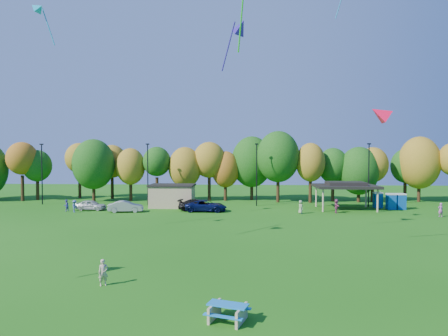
# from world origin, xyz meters

# --- Properties ---
(ground) EXTENTS (160.00, 160.00, 0.00)m
(ground) POSITION_xyz_m (0.00, 0.00, 0.00)
(ground) COLOR #19600F
(ground) RESTS_ON ground
(tree_line) EXTENTS (93.57, 10.55, 11.15)m
(tree_line) POSITION_xyz_m (-1.03, 45.51, 5.91)
(tree_line) COLOR black
(tree_line) RESTS_ON ground
(lamp_posts) EXTENTS (64.50, 0.25, 9.09)m
(lamp_posts) POSITION_xyz_m (2.00, 40.00, 4.90)
(lamp_posts) COLOR black
(lamp_posts) RESTS_ON ground
(utility_building) EXTENTS (6.30, 4.30, 3.25)m
(utility_building) POSITION_xyz_m (-10.00, 38.00, 1.64)
(utility_building) COLOR tan
(utility_building) RESTS_ON ground
(pavilion) EXTENTS (8.20, 6.20, 3.77)m
(pavilion) POSITION_xyz_m (14.00, 37.00, 3.23)
(pavilion) COLOR tan
(pavilion) RESTS_ON ground
(porta_potties) EXTENTS (3.75, 2.62, 2.18)m
(porta_potties) POSITION_xyz_m (20.22, 37.82, 1.10)
(porta_potties) COLOR #0C4A9E
(porta_potties) RESTS_ON ground
(picnic_table) EXTENTS (2.18, 1.98, 0.78)m
(picnic_table) POSITION_xyz_m (-0.46, -0.23, 0.46)
(picnic_table) COLOR tan
(picnic_table) RESTS_ON ground
(kite_flyer) EXTENTS (0.66, 0.60, 1.52)m
(kite_flyer) POSITION_xyz_m (-7.79, 4.24, 0.76)
(kite_flyer) COLOR #C3A792
(kite_flyer) RESTS_ON ground
(car_a) EXTENTS (4.20, 2.04, 1.38)m
(car_a) POSITION_xyz_m (-20.37, 34.43, 0.69)
(car_a) COLOR #BEBEBE
(car_a) RESTS_ON ground
(car_b) EXTENTS (4.63, 2.23, 1.47)m
(car_b) POSITION_xyz_m (-15.14, 32.82, 0.73)
(car_b) COLOR #949499
(car_b) RESTS_ON ground
(car_c) EXTENTS (5.47, 2.58, 1.51)m
(car_c) POSITION_xyz_m (-4.80, 33.92, 0.75)
(car_c) COLOR #0B1242
(car_c) RESTS_ON ground
(car_d) EXTENTS (5.43, 2.64, 1.52)m
(car_d) POSITION_xyz_m (-5.89, 34.45, 0.76)
(car_d) COLOR black
(car_d) RESTS_ON ground
(far_person_0) EXTENTS (0.65, 1.71, 1.81)m
(far_person_0) POSITION_xyz_m (12.00, 33.50, 0.90)
(far_person_0) COLOR #973F69
(far_person_0) RESTS_ON ground
(far_person_1) EXTENTS (0.82, 0.91, 1.53)m
(far_person_1) POSITION_xyz_m (-23.23, 33.20, 0.76)
(far_person_1) COLOR #5D53B8
(far_person_1) RESTS_ON ground
(far_person_2) EXTENTS (0.73, 1.10, 1.60)m
(far_person_2) POSITION_xyz_m (-21.71, 32.29, 0.80)
(far_person_2) COLOR #4B5FA6
(far_person_2) RESTS_ON ground
(far_person_3) EXTENTS (0.80, 0.97, 1.71)m
(far_person_3) POSITION_xyz_m (7.33, 32.59, 0.86)
(far_person_3) COLOR #8AA16E
(far_person_3) RESTS_ON ground
(far_person_4) EXTENTS (0.67, 0.50, 1.68)m
(far_person_4) POSITION_xyz_m (23.76, 30.95, 0.84)
(far_person_4) COLOR #C05AB0
(far_person_4) RESTS_ON ground
(kite_5) EXTENTS (2.69, 2.30, 4.59)m
(kite_5) POSITION_xyz_m (-0.13, 15.55, 18.05)
(kite_5) COLOR #2C198A
(kite_6) EXTENTS (1.40, 1.13, 1.31)m
(kite_6) POSITION_xyz_m (7.08, 2.65, 9.57)
(kite_6) COLOR #EF0D34
(kite_15) EXTENTS (2.76, 1.42, 4.47)m
(kite_15) POSITION_xyz_m (-20.47, 21.10, 22.01)
(kite_15) COLOR #0C90BB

